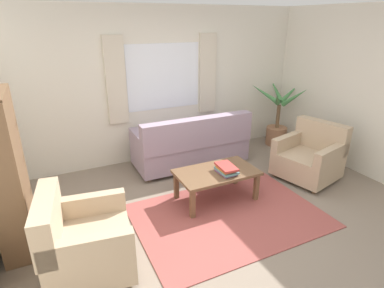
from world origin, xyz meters
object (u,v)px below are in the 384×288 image
(armchair_left, at_px, (82,241))
(bookshelf, at_px, (12,178))
(book_stack_on_table, at_px, (226,169))
(coffee_table, at_px, (216,175))
(potted_plant, at_px, (277,122))
(couch, at_px, (192,145))
(armchair_right, at_px, (310,157))

(armchair_left, xyz_separation_m, bookshelf, (-0.56, 0.82, 0.43))
(armchair_left, xyz_separation_m, book_stack_on_table, (1.94, 0.50, 0.14))
(coffee_table, xyz_separation_m, bookshelf, (-2.40, 0.22, 0.40))
(coffee_table, relative_size, potted_plant, 0.87)
(couch, xyz_separation_m, armchair_left, (-2.02, -1.75, -0.01))
(armchair_left, height_order, book_stack_on_table, armchair_left)
(couch, xyz_separation_m, book_stack_on_table, (-0.09, -1.25, 0.13))
(coffee_table, bearing_deg, couch, 81.19)
(armchair_left, distance_m, armchair_right, 3.55)
(armchair_right, bearing_deg, coffee_table, -105.67)
(couch, bearing_deg, book_stack_on_table, 85.97)
(couch, height_order, armchair_left, couch)
(armchair_left, xyz_separation_m, coffee_table, (1.85, 0.60, 0.03))
(armchair_right, xyz_separation_m, bookshelf, (-4.07, 0.27, 0.43))
(bookshelf, bearing_deg, book_stack_on_table, 82.73)
(potted_plant, relative_size, bookshelf, 0.73)
(couch, height_order, coffee_table, couch)
(couch, bearing_deg, potted_plant, -174.90)
(book_stack_on_table, bearing_deg, armchair_right, 1.89)
(book_stack_on_table, bearing_deg, potted_plant, 34.68)
(book_stack_on_table, xyz_separation_m, potted_plant, (2.07, 1.43, -0.03))
(couch, relative_size, bookshelf, 1.10)
(couch, xyz_separation_m, bookshelf, (-2.58, -0.94, 0.41))
(couch, relative_size, coffee_table, 1.73)
(armchair_right, height_order, book_stack_on_table, armchair_right)
(armchair_left, bearing_deg, armchair_right, -73.22)
(couch, distance_m, coffee_table, 1.17)
(armchair_left, relative_size, bookshelf, 0.55)
(coffee_table, bearing_deg, potted_plant, 31.63)
(potted_plant, bearing_deg, armchair_right, -109.66)
(couch, distance_m, book_stack_on_table, 1.26)
(coffee_table, xyz_separation_m, book_stack_on_table, (0.09, -0.10, 0.11))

